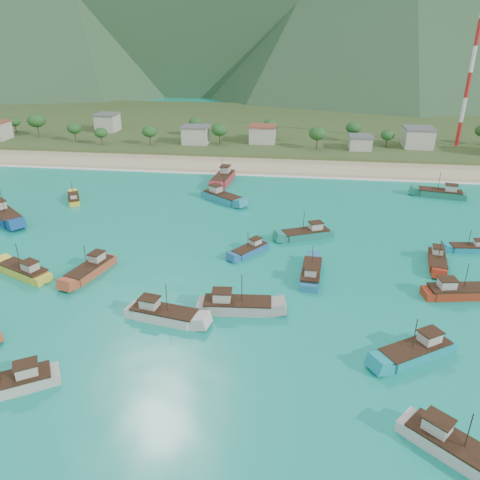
# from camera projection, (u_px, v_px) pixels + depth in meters

# --- Properties ---
(ground) EXTENTS (600.00, 600.00, 0.00)m
(ground) POSITION_uv_depth(u_px,v_px,m) (240.00, 308.00, 70.78)
(ground) COLOR #0B806C
(ground) RESTS_ON ground
(beach) EXTENTS (400.00, 18.00, 1.20)m
(beach) POSITION_uv_depth(u_px,v_px,m) (274.00, 166.00, 141.98)
(beach) COLOR beige
(beach) RESTS_ON ground
(land) EXTENTS (400.00, 110.00, 2.40)m
(land) POSITION_uv_depth(u_px,v_px,m) (283.00, 127.00, 196.95)
(land) COLOR #385123
(land) RESTS_ON ground
(surf_line) EXTENTS (400.00, 2.50, 0.08)m
(surf_line) POSITION_uv_depth(u_px,v_px,m) (271.00, 175.00, 133.42)
(surf_line) COLOR white
(surf_line) RESTS_ON ground
(village) EXTENTS (219.16, 27.67, 7.29)m
(village) POSITION_uv_depth(u_px,v_px,m) (327.00, 136.00, 160.00)
(village) COLOR beige
(village) RESTS_ON ground
(vegetation) EXTENTS (275.18, 25.18, 8.54)m
(vegetation) POSITION_uv_depth(u_px,v_px,m) (273.00, 133.00, 161.89)
(vegetation) COLOR #235623
(vegetation) RESTS_ON ground
(radio_tower) EXTENTS (1.20, 1.20, 47.36)m
(radio_tower) POSITION_uv_depth(u_px,v_px,m) (470.00, 72.00, 150.40)
(radio_tower) COLOR red
(radio_tower) RESTS_ON ground
(boat_1) EXTENTS (4.35, 9.61, 5.48)m
(boat_1) POSITION_uv_depth(u_px,v_px,m) (437.00, 261.00, 83.44)
(boat_1) COLOR #A72914
(boat_1) RESTS_ON ground
(boat_2) EXTENTS (10.86, 7.07, 6.20)m
(boat_2) POSITION_uv_depth(u_px,v_px,m) (24.00, 272.00, 79.65)
(boat_2) COLOR yellow
(boat_2) RESTS_ON ground
(boat_3) EXTENTS (12.39, 11.16, 7.63)m
(boat_3) POSITION_uv_depth(u_px,v_px,m) (4.00, 216.00, 102.35)
(boat_3) COLOR navy
(boat_3) RESTS_ON ground
(boat_5) EXTENTS (5.99, 8.43, 4.87)m
(boat_5) POSITION_uv_depth(u_px,v_px,m) (74.00, 199.00, 113.70)
(boat_5) COLOR yellow
(boat_5) RESTS_ON ground
(boat_6) EXTENTS (8.29, 3.09, 4.79)m
(boat_6) POSITION_uv_depth(u_px,v_px,m) (471.00, 249.00, 88.43)
(boat_6) COLOR teal
(boat_6) RESTS_ON ground
(boat_8) EXTENTS (11.49, 4.16, 6.66)m
(boat_8) POSITION_uv_depth(u_px,v_px,m) (236.00, 306.00, 69.70)
(boat_8) COLOR #A89E97
(boat_8) RESTS_ON ground
(boat_10) EXTENTS (10.97, 4.89, 6.26)m
(boat_10) POSITION_uv_depth(u_px,v_px,m) (457.00, 292.00, 73.45)
(boat_10) COLOR #9E2D16
(boat_10) RESTS_ON ground
(boat_11) EXTENTS (10.61, 8.14, 6.22)m
(boat_11) POSITION_uv_depth(u_px,v_px,m) (11.00, 385.00, 54.56)
(boat_11) COLOR #B8B0A5
(boat_11) RESTS_ON ground
(boat_13) EXTENTS (11.83, 5.57, 6.73)m
(boat_13) POSITION_uv_depth(u_px,v_px,m) (441.00, 194.00, 116.33)
(boat_13) COLOR #1D6F58
(boat_13) RESTS_ON ground
(boat_14) EXTENTS (11.21, 5.16, 6.38)m
(boat_14) POSITION_uv_depth(u_px,v_px,m) (163.00, 315.00, 67.72)
(boat_14) COLOR beige
(boat_14) RESTS_ON ground
(boat_15) EXTENTS (10.70, 7.02, 6.12)m
(boat_15) POSITION_uv_depth(u_px,v_px,m) (307.00, 234.00, 93.98)
(boat_15) COLOR #1B7665
(boat_15) RESTS_ON ground
(boat_17) EXTENTS (11.19, 9.64, 6.78)m
(boat_17) POSITION_uv_depth(u_px,v_px,m) (222.00, 198.00, 113.72)
(boat_17) COLOR teal
(boat_17) RESTS_ON ground
(boat_18) EXTENTS (10.85, 8.62, 6.42)m
(boat_18) POSITION_uv_depth(u_px,v_px,m) (416.00, 352.00, 60.04)
(boat_18) COLOR teal
(boat_18) RESTS_ON ground
(boat_19) EXTENTS (5.07, 13.06, 7.53)m
(boat_19) POSITION_uv_depth(u_px,v_px,m) (223.00, 179.00, 127.39)
(boat_19) COLOR #BC2D37
(boat_19) RESTS_ON ground
(boat_20) EXTENTS (10.44, 9.38, 6.42)m
(boat_20) POSITION_uv_depth(u_px,v_px,m) (454.00, 449.00, 46.25)
(boat_20) COLOR beige
(boat_20) RESTS_ON ground
(boat_22) EXTENTS (5.73, 10.90, 6.18)m
(boat_22) POSITION_uv_depth(u_px,v_px,m) (91.00, 270.00, 80.25)
(boat_22) COLOR #B74C2D
(boat_22) RESTS_ON ground
(boat_23) EXTENTS (6.84, 8.10, 4.88)m
(boat_23) POSITION_uv_depth(u_px,v_px,m) (250.00, 250.00, 87.84)
(boat_23) COLOR #235C9A
(boat_23) RESTS_ON ground
(boat_26) EXTENTS (3.81, 10.32, 5.97)m
(boat_26) POSITION_uv_depth(u_px,v_px,m) (311.00, 274.00, 79.09)
(boat_26) COLOR #246B94
(boat_26) RESTS_ON ground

